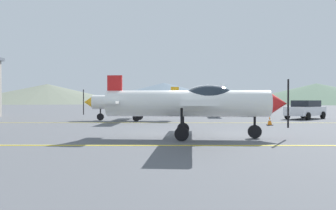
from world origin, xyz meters
name	(u,v)px	position (x,y,z in m)	size (l,w,h in m)	color
ground_plane	(195,135)	(0.00, 0.00, 0.00)	(400.00, 400.00, 0.00)	#54565B
apron_line_near	(203,145)	(0.00, -3.41, 0.01)	(80.00, 0.16, 0.01)	yellow
apron_line_far	(186,123)	(0.00, 7.96, 0.01)	(80.00, 0.16, 0.01)	yellow
airplane_near	(194,102)	(-0.13, -1.08, 1.52)	(7.86, 9.05, 2.71)	white
airplane_mid	(132,102)	(-4.25, 10.68, 1.52)	(7.82, 9.01, 2.71)	white
airplane_far	(220,101)	(4.20, 19.08, 1.52)	(7.87, 9.05, 2.71)	white
airplane_back	(150,101)	(-3.89, 27.32, 1.52)	(7.85, 9.04, 2.71)	silver
car_sedan	(305,109)	(10.68, 12.90, 0.84)	(4.42, 4.18, 1.62)	white
traffic_cone_front	(270,121)	(5.30, 5.78, 0.29)	(0.36, 0.36, 0.59)	black
hill_left	(47,94)	(-65.21, 148.35, 5.11)	(88.39, 88.39, 10.22)	slate
hill_centerleft	(164,93)	(-4.35, 143.63, 5.29)	(83.37, 83.37, 10.59)	slate
hill_centerright	(316,94)	(65.28, 127.98, 4.71)	(79.25, 79.25, 9.42)	#4C6651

